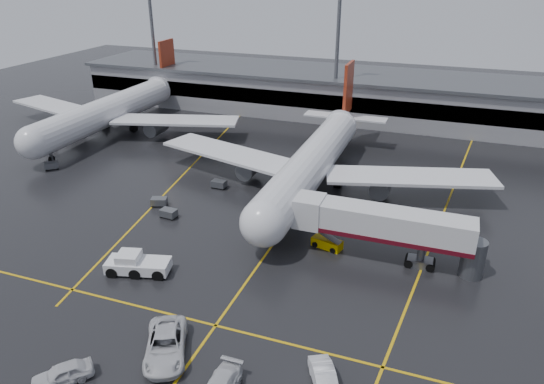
% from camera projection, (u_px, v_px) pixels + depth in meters
% --- Properties ---
extents(ground, '(220.00, 220.00, 0.00)m').
position_uv_depth(ground, '(292.00, 217.00, 63.19)').
color(ground, black).
rests_on(ground, ground).
extents(apron_line_centre, '(0.25, 90.00, 0.02)m').
position_uv_depth(apron_line_centre, '(292.00, 217.00, 63.18)').
color(apron_line_centre, gold).
rests_on(apron_line_centre, ground).
extents(apron_line_stop, '(60.00, 0.25, 0.02)m').
position_uv_depth(apron_line_stop, '(216.00, 325.00, 44.42)').
color(apron_line_stop, gold).
rests_on(apron_line_stop, ground).
extents(apron_line_left, '(9.99, 69.35, 0.02)m').
position_uv_depth(apron_line_left, '(189.00, 168.00, 77.94)').
color(apron_line_left, gold).
rests_on(apron_line_left, ground).
extents(apron_line_right, '(7.57, 69.64, 0.02)m').
position_uv_depth(apron_line_right, '(446.00, 206.00, 66.11)').
color(apron_line_right, gold).
rests_on(apron_line_right, ground).
extents(terminal, '(122.00, 19.00, 8.60)m').
position_uv_depth(terminal, '(366.00, 95.00, 102.26)').
color(terminal, gray).
rests_on(terminal, ground).
extents(light_mast_left, '(3.00, 1.20, 25.45)m').
position_uv_depth(light_mast_left, '(153.00, 37.00, 106.96)').
color(light_mast_left, '#595B60').
rests_on(light_mast_left, ground).
extents(light_mast_mid, '(3.00, 1.20, 25.45)m').
position_uv_depth(light_mast_mid, '(337.00, 47.00, 94.51)').
color(light_mast_mid, '#595B60').
rests_on(light_mast_mid, ground).
extents(main_airliner, '(48.80, 45.60, 14.10)m').
position_uv_depth(main_airliner, '(315.00, 159.00, 69.70)').
color(main_airliner, silver).
rests_on(main_airliner, ground).
extents(second_airliner, '(48.80, 45.60, 14.10)m').
position_uv_depth(second_airliner, '(113.00, 109.00, 93.01)').
color(second_airliner, silver).
rests_on(second_airliner, ground).
extents(jet_bridge, '(19.90, 3.40, 6.05)m').
position_uv_depth(jet_bridge, '(383.00, 227.00, 52.73)').
color(jet_bridge, silver).
rests_on(jet_bridge, ground).
extents(pushback_tractor, '(6.89, 4.18, 2.30)m').
position_uv_depth(pushback_tractor, '(137.00, 264.00, 51.67)').
color(pushback_tractor, white).
rests_on(pushback_tractor, ground).
extents(belt_loader, '(3.66, 2.33, 2.15)m').
position_uv_depth(belt_loader, '(327.00, 243.00, 56.32)').
color(belt_loader, '#CDA400').
rests_on(belt_loader, ground).
extents(service_van_a, '(5.86, 7.55, 1.91)m').
position_uv_depth(service_van_a, '(166.00, 345.00, 40.80)').
color(service_van_a, silver).
rests_on(service_van_a, ground).
extents(service_van_c, '(3.65, 4.87, 1.53)m').
position_uv_depth(service_van_c, '(325.00, 379.00, 37.71)').
color(service_van_c, white).
rests_on(service_van_c, ground).
extents(service_van_d, '(4.37, 4.57, 1.54)m').
position_uv_depth(service_van_d, '(62.00, 374.00, 38.21)').
color(service_van_d, silver).
rests_on(service_van_d, ground).
extents(baggage_cart_a, '(2.11, 1.48, 1.12)m').
position_uv_depth(baggage_cart_a, '(169.00, 213.00, 62.81)').
color(baggage_cart_a, '#595B60').
rests_on(baggage_cart_a, ground).
extents(baggage_cart_b, '(2.31, 1.87, 1.12)m').
position_uv_depth(baggage_cart_b, '(159.00, 201.00, 65.83)').
color(baggage_cart_b, '#595B60').
rests_on(baggage_cart_b, ground).
extents(baggage_cart_c, '(2.05, 1.38, 1.12)m').
position_uv_depth(baggage_cart_c, '(219.00, 184.00, 71.00)').
color(baggage_cart_c, '#595B60').
rests_on(baggage_cart_c, ground).
extents(baggage_cart_d, '(2.35, 1.99, 1.12)m').
position_uv_depth(baggage_cart_d, '(49.00, 146.00, 85.51)').
color(baggage_cart_d, '#595B60').
rests_on(baggage_cart_d, ground).
extents(baggage_cart_e, '(2.35, 2.31, 1.12)m').
position_uv_depth(baggage_cart_e, '(51.00, 165.00, 77.38)').
color(baggage_cart_e, '#595B60').
rests_on(baggage_cart_e, ground).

